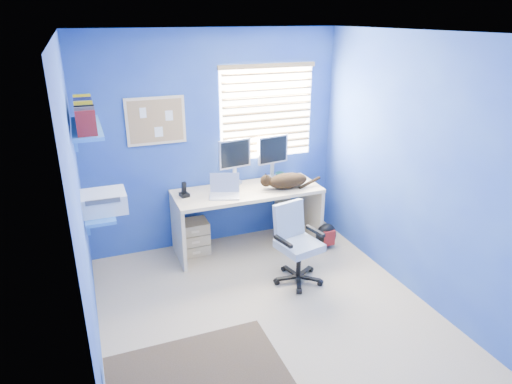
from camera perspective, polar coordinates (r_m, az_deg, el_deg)
name	(u,v)px	position (r m, az deg, el deg)	size (l,w,h in m)	color
floor	(266,310)	(4.48, 1.27, -14.54)	(3.00, 3.20, 0.00)	tan
ceiling	(269,32)	(3.63, 1.61, 19.35)	(3.00, 3.20, 0.00)	white
wall_back	(214,142)	(5.32, -5.25, 6.27)	(3.00, 0.01, 2.50)	#1C38A2
wall_front	(380,284)	(2.63, 15.19, -11.03)	(3.00, 0.01, 2.50)	#1C38A2
wall_left	(80,213)	(3.62, -21.10, -2.52)	(0.01, 3.20, 2.50)	#1C38A2
wall_right	(411,167)	(4.64, 18.80, 2.93)	(0.01, 3.20, 2.50)	#1C38A2
desk	(248,219)	(5.39, -1.07, -3.38)	(1.70, 0.65, 0.74)	beige
laptop	(224,187)	(5.02, -3.98, 0.59)	(0.33, 0.26, 0.22)	silver
monitor_left	(234,161)	(5.38, -2.72, 3.83)	(0.40, 0.12, 0.54)	silver
monitor_right	(272,157)	(5.54, 2.05, 4.37)	(0.40, 0.12, 0.54)	silver
phone	(184,189)	(5.09, -8.99, 0.34)	(0.09, 0.11, 0.17)	black
mug	(280,176)	(5.54, 2.98, 1.96)	(0.10, 0.09, 0.10)	#1C5958
cd_spindle	(290,177)	(5.57, 4.30, 1.86)	(0.13, 0.13, 0.07)	silver
cat	(288,181)	(5.30, 3.97, 1.43)	(0.48, 0.25, 0.17)	black
tower_pc	(286,221)	(5.69, 3.77, -3.67)	(0.19, 0.44, 0.45)	beige
drawer_boxes	(193,237)	(5.39, -7.88, -5.60)	(0.35, 0.28, 0.41)	#D0B786
yellow_book	(282,238)	(5.52, 3.29, -5.71)	(0.03, 0.17, 0.24)	yellow
backpack	(326,235)	(5.55, 8.74, -5.38)	(0.26, 0.20, 0.30)	black
office_chair	(296,253)	(4.80, 5.07, -7.63)	(0.57, 0.57, 0.83)	black
window_blinds	(267,112)	(5.44, 1.42, 9.92)	(1.15, 0.05, 1.10)	white
corkboard	(156,121)	(5.10, -12.41, 8.67)	(0.64, 0.02, 0.52)	beige
wall_shelves	(93,160)	(4.27, -19.73, 3.84)	(0.42, 0.90, 1.05)	#3980D4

